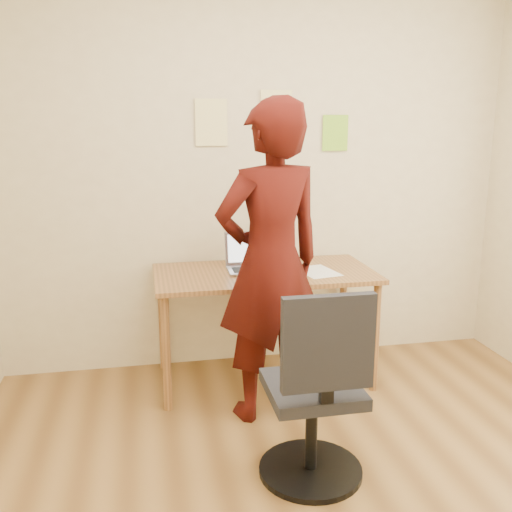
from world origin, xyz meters
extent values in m
cube|color=beige|center=(0.00, 1.77, 1.35)|extent=(3.50, 0.04, 2.70)
cube|color=olive|center=(-0.03, 1.38, 0.72)|extent=(1.40, 0.70, 0.03)
cylinder|color=olive|center=(-0.68, 1.08, 0.35)|extent=(0.05, 0.05, 0.71)
cylinder|color=olive|center=(0.62, 1.08, 0.35)|extent=(0.05, 0.05, 0.71)
cylinder|color=olive|center=(-0.68, 1.68, 0.35)|extent=(0.05, 0.05, 0.71)
cylinder|color=olive|center=(0.62, 1.68, 0.35)|extent=(0.05, 0.05, 0.71)
cube|color=#AAA9B0|center=(-0.10, 1.40, 0.75)|extent=(0.32, 0.23, 0.01)
cube|color=black|center=(-0.10, 1.40, 0.76)|extent=(0.26, 0.13, 0.00)
cube|color=#AAA9B0|center=(-0.10, 1.54, 0.86)|extent=(0.32, 0.07, 0.22)
cube|color=white|center=(-0.10, 1.54, 0.86)|extent=(0.28, 0.05, 0.18)
cube|color=white|center=(0.30, 1.31, 0.74)|extent=(0.27, 0.34, 0.00)
cube|color=black|center=(0.11, 1.18, 0.74)|extent=(0.08, 0.12, 0.01)
cube|color=#3F4C59|center=(0.11, 1.18, 0.75)|extent=(0.07, 0.10, 0.00)
cube|color=#FDEF97|center=(-0.31, 1.74, 1.67)|extent=(0.21, 0.00, 0.30)
cube|color=#FDEF97|center=(0.12, 1.74, 1.73)|extent=(0.21, 0.00, 0.30)
cube|color=#8CD42F|center=(0.54, 1.74, 1.60)|extent=(0.18, 0.00, 0.24)
cube|color=black|center=(-0.03, 0.31, 0.45)|extent=(0.43, 0.43, 0.06)
cube|color=black|center=(-0.03, 0.10, 0.76)|extent=(0.41, 0.05, 0.43)
cube|color=black|center=(-0.03, 0.11, 0.54)|extent=(0.06, 0.04, 0.12)
cylinder|color=black|center=(-0.03, 0.31, 0.21)|extent=(0.06, 0.06, 0.43)
cylinder|color=black|center=(-0.03, 0.31, 0.01)|extent=(0.51, 0.51, 0.03)
imported|color=#380C07|center=(-0.09, 0.94, 0.91)|extent=(0.75, 0.60, 1.81)
camera|label=1|loc=(-0.78, -2.07, 1.69)|focal=40.00mm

